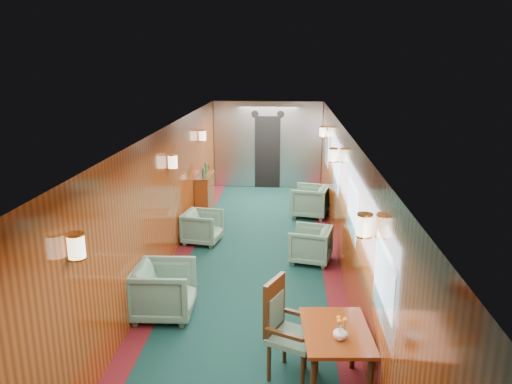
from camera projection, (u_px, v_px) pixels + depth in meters
The scene contains 12 objects.
room at pixel (252, 179), 8.02m from camera, with size 12.00×12.10×2.40m.
bulkhead at pixel (268, 145), 13.84m from camera, with size 2.98×0.17×2.39m.
windows_right at pixel (343, 188), 8.21m from camera, with size 0.02×8.60×0.80m.
wall_sconces at pixel (254, 163), 8.53m from camera, with size 2.97×7.97×0.25m.
dining_table at pixel (336, 340), 5.27m from camera, with size 0.77×1.05×0.75m.
side_chair at pixel (285, 325), 5.58m from camera, with size 0.67×0.68×1.16m.
credenza at pixel (205, 194), 11.58m from camera, with size 0.32×1.03×1.20m.
flower_vase at pixel (340, 332), 5.05m from camera, with size 0.15×0.15×0.16m, color silver.
armchair_left_near at pixel (164, 290), 6.95m from camera, with size 0.82×0.84×0.77m, color #1E4637.
armchair_left_far at pixel (203, 227), 9.75m from camera, with size 0.68×0.70×0.64m, color #1E4637.
armchair_right_near at pixel (310, 245), 8.84m from camera, with size 0.68×0.70×0.64m, color #1E4637.
armchair_right_far at pixel (310, 201), 11.38m from camera, with size 0.77×0.79×0.72m, color #1E4637.
Camera 1 is at (0.58, -7.78, 3.51)m, focal length 35.00 mm.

